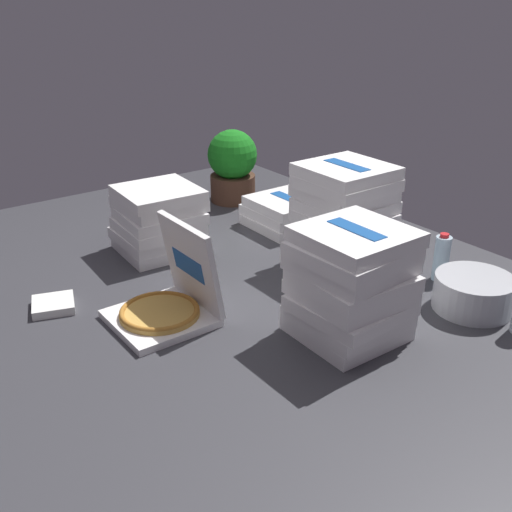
% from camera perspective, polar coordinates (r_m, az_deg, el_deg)
% --- Properties ---
extents(ground_plane, '(3.20, 2.40, 0.02)m').
position_cam_1_polar(ground_plane, '(2.49, -1.94, -3.66)').
color(ground_plane, '#38383D').
extents(open_pizza_box, '(0.34, 0.35, 0.37)m').
position_cam_1_polar(open_pizza_box, '(2.29, -8.19, -4.13)').
color(open_pizza_box, white).
rests_on(open_pizza_box, ground_plane).
extents(pizza_stack_left_mid, '(0.38, 0.38, 0.46)m').
position_cam_1_polar(pizza_stack_left_mid, '(2.67, 8.30, 3.68)').
color(pizza_stack_left_mid, white).
rests_on(pizza_stack_left_mid, ground_plane).
extents(pizza_stack_left_near, '(0.38, 0.37, 0.41)m').
position_cam_1_polar(pizza_stack_left_near, '(2.13, 8.91, -2.67)').
color(pizza_stack_left_near, white).
rests_on(pizza_stack_left_near, ground_plane).
extents(pizza_stack_right_near, '(0.38, 0.38, 0.31)m').
position_cam_1_polar(pizza_stack_right_near, '(2.85, -9.17, 3.35)').
color(pizza_stack_right_near, white).
rests_on(pizza_stack_right_near, ground_plane).
extents(pizza_stack_center_far, '(0.37, 0.36, 0.16)m').
position_cam_1_polar(pizza_stack_center_far, '(3.15, 2.84, 4.18)').
color(pizza_stack_center_far, white).
rests_on(pizza_stack_center_far, ground_plane).
extents(ice_bucket, '(0.30, 0.30, 0.13)m').
position_cam_1_polar(ice_bucket, '(2.49, 19.78, -3.30)').
color(ice_bucket, '#B7BABF').
rests_on(ice_bucket, ground_plane).
extents(water_bottle_0, '(0.07, 0.07, 0.21)m').
position_cam_1_polar(water_bottle_0, '(2.67, 17.05, -0.17)').
color(water_bottle_0, silver).
rests_on(water_bottle_0, ground_plane).
extents(water_bottle_1, '(0.07, 0.07, 0.21)m').
position_cam_1_polar(water_bottle_1, '(2.58, 14.45, -0.76)').
color(water_bottle_1, silver).
rests_on(water_bottle_1, ground_plane).
extents(potted_plant, '(0.28, 0.28, 0.41)m').
position_cam_1_polar(potted_plant, '(3.49, -2.23, 8.54)').
color(potted_plant, '#513323').
rests_on(potted_plant, ground_plane).
extents(napkin_pile, '(0.20, 0.20, 0.03)m').
position_cam_1_polar(napkin_pile, '(2.49, -18.53, -4.38)').
color(napkin_pile, white).
rests_on(napkin_pile, ground_plane).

